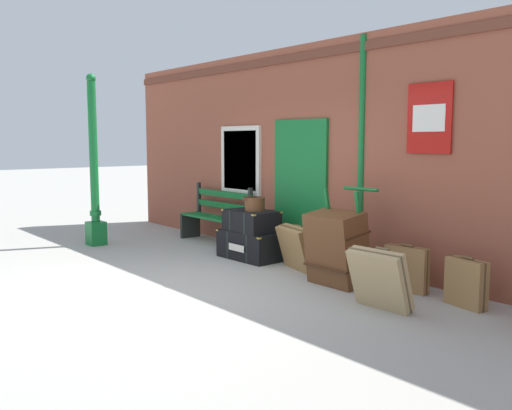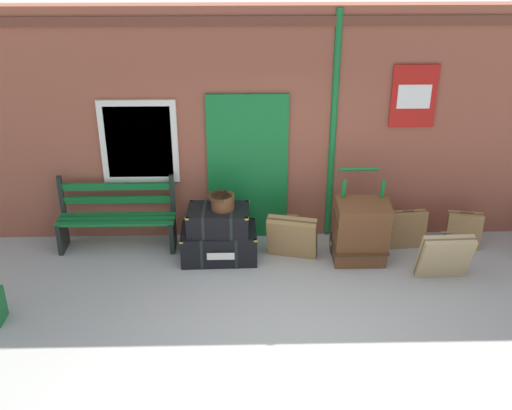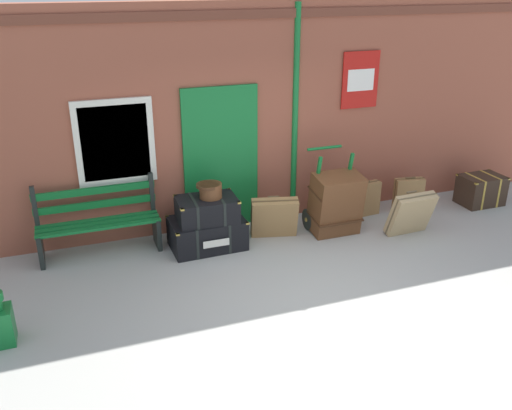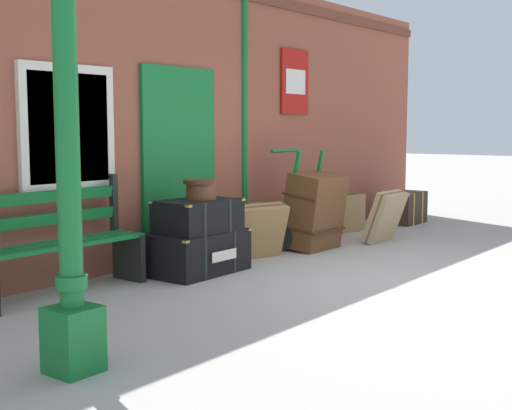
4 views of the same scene
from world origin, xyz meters
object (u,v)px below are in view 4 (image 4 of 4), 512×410
object	(u,v)px
steamer_trunk_base	(196,252)
steamer_trunk_middle	(198,216)
lamp_post	(69,190)
round_hatbox	(201,188)
suitcase_olive	(258,231)
suitcase_charcoal	(317,218)
platform_bench	(58,244)
suitcase_beige	(385,216)
corner_trunk	(404,207)
suitcase_tan	(350,213)
large_brown_trunk	(314,211)
porters_trolley	(302,226)

from	to	relation	value
steamer_trunk_base	steamer_trunk_middle	world-z (taller)	steamer_trunk_middle
lamp_post	round_hatbox	distance (m)	2.97
round_hatbox	suitcase_olive	bearing A→B (deg)	-0.51
steamer_trunk_middle	suitcase_charcoal	bearing A→B (deg)	5.78
platform_bench	lamp_post	bearing A→B (deg)	-124.21
suitcase_beige	corner_trunk	xyz separation A→B (m)	(1.78, 0.61, -0.09)
platform_bench	corner_trunk	bearing A→B (deg)	-3.25
lamp_post	corner_trunk	distance (m)	7.38
steamer_trunk_base	suitcase_tan	size ratio (longest dim) A/B	1.83
lamp_post	suitcase_charcoal	bearing A→B (deg)	17.33
round_hatbox	suitcase_olive	xyz separation A→B (m)	(0.93, -0.01, -0.54)
steamer_trunk_base	steamer_trunk_middle	distance (m)	0.37
round_hatbox	suitcase_beige	xyz separation A→B (m)	(2.80, -0.60, -0.52)
large_brown_trunk	suitcase_charcoal	size ratio (longest dim) A/B	1.62
corner_trunk	lamp_post	bearing A→B (deg)	-169.24
platform_bench	suitcase_charcoal	distance (m)	4.00
suitcase_charcoal	suitcase_tan	world-z (taller)	suitcase_charcoal
porters_trolley	suitcase_beige	bearing A→B (deg)	-31.23
suitcase_beige	porters_trolley	bearing A→B (deg)	148.77
suitcase_olive	corner_trunk	world-z (taller)	suitcase_olive
lamp_post	suitcase_tan	xyz separation A→B (m)	(5.95, 1.57, -0.83)
large_brown_trunk	suitcase_beige	xyz separation A→B (m)	(0.99, -0.43, -0.13)
porters_trolley	corner_trunk	distance (m)	2.77
steamer_trunk_middle	large_brown_trunk	world-z (taller)	large_brown_trunk
steamer_trunk_middle	platform_bench	bearing A→B (deg)	165.47
platform_bench	round_hatbox	distance (m)	1.56
steamer_trunk_middle	suitcase_olive	distance (m)	1.02
platform_bench	suitcase_olive	size ratio (longest dim) A/B	2.23
platform_bench	suitcase_olive	distance (m)	2.42
suitcase_tan	platform_bench	bearing A→B (deg)	178.29
suitcase_olive	suitcase_tan	xyz separation A→B (m)	(2.40, 0.22, -0.05)
platform_bench	suitcase_beige	bearing A→B (deg)	-12.62
round_hatbox	large_brown_trunk	distance (m)	1.86
large_brown_trunk	round_hatbox	bearing A→B (deg)	174.42
platform_bench	porters_trolley	world-z (taller)	porters_trolley
suitcase_olive	suitcase_beige	size ratio (longest dim) A/B	1.07
platform_bench	round_hatbox	world-z (taller)	platform_bench
steamer_trunk_middle	large_brown_trunk	xyz separation A→B (m)	(1.87, -0.17, -0.12)
steamer_trunk_base	suitcase_olive	size ratio (longest dim) A/B	1.43
steamer_trunk_base	corner_trunk	distance (m)	4.63
suitcase_charcoal	suitcase_tan	size ratio (longest dim) A/B	1.02
suitcase_tan	corner_trunk	size ratio (longest dim) A/B	0.81
steamer_trunk_middle	suitcase_olive	xyz separation A→B (m)	(0.98, 0.00, -0.27)
round_hatbox	suitcase_beige	world-z (taller)	round_hatbox
porters_trolley	large_brown_trunk	world-z (taller)	porters_trolley
lamp_post	platform_bench	size ratio (longest dim) A/B	1.81
large_brown_trunk	steamer_trunk_base	bearing A→B (deg)	173.98
steamer_trunk_base	corner_trunk	world-z (taller)	corner_trunk
suitcase_olive	suitcase_beige	world-z (taller)	suitcase_beige
steamer_trunk_base	porters_trolley	distance (m)	1.87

